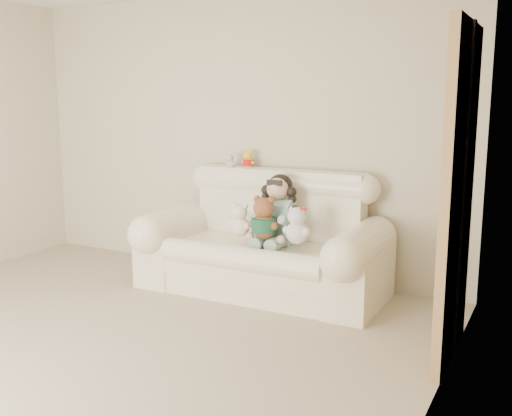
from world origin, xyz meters
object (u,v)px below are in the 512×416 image
at_px(brown_teddy, 264,214).
at_px(cream_teddy, 240,217).
at_px(sofa, 261,233).
at_px(seated_child, 278,209).
at_px(white_cat, 297,221).

distance_m(brown_teddy, cream_teddy, 0.24).
xyz_separation_m(sofa, brown_teddy, (0.09, -0.13, 0.20)).
relative_size(seated_child, brown_teddy, 1.43).
xyz_separation_m(brown_teddy, cream_teddy, (-0.23, 0.01, -0.05)).
bearing_deg(brown_teddy, seated_child, 94.93).
bearing_deg(cream_teddy, brown_teddy, -9.02).
bearing_deg(seated_child, white_cat, -33.41).
bearing_deg(white_cat, cream_teddy, 154.47).
height_order(seated_child, cream_teddy, seated_child).
bearing_deg(brown_teddy, white_cat, 10.03).
height_order(sofa, seated_child, sofa).
relative_size(brown_teddy, cream_teddy, 1.27).
bearing_deg(seated_child, sofa, -140.28).
relative_size(white_cat, cream_teddy, 1.09).
bearing_deg(white_cat, sofa, 137.13).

